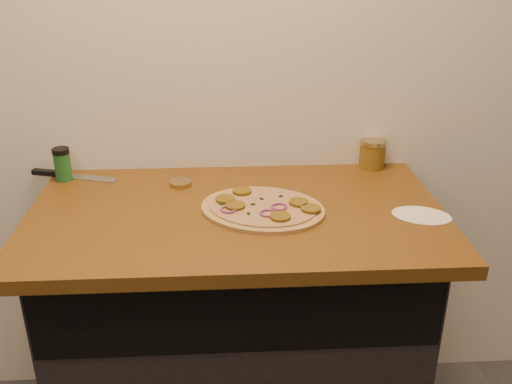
{
  "coord_description": "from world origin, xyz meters",
  "views": [
    {
      "loc": [
        -0.03,
        -0.07,
        1.63
      ],
      "look_at": [
        0.06,
        1.43,
        0.95
      ],
      "focal_mm": 40.0,
      "sensor_mm": 36.0,
      "label": 1
    }
  ],
  "objects": [
    {
      "name": "cabinet",
      "position": [
        0.0,
        1.45,
        0.43
      ],
      "size": [
        1.1,
        0.6,
        0.86
      ],
      "primitive_type": "cube",
      "color": "black",
      "rests_on": "ground"
    },
    {
      "name": "countertop",
      "position": [
        0.0,
        1.42,
        0.88
      ],
      "size": [
        1.2,
        0.7,
        0.04
      ],
      "primitive_type": "cube",
      "color": "brown",
      "rests_on": "cabinet"
    },
    {
      "name": "pizza",
      "position": [
        0.08,
        1.4,
        0.91
      ],
      "size": [
        0.45,
        0.45,
        0.02
      ],
      "color": "tan",
      "rests_on": "countertop"
    },
    {
      "name": "chefs_knife",
      "position": [
        -0.55,
        1.69,
        0.91
      ],
      "size": [
        0.29,
        0.11,
        0.02
      ],
      "color": "#B7BAC1",
      "rests_on": "countertop"
    },
    {
      "name": "mason_jar_lid",
      "position": [
        -0.17,
        1.6,
        0.91
      ],
      "size": [
        0.08,
        0.08,
        0.02
      ],
      "primitive_type": "cylinder",
      "rotation": [
        0.0,
        0.0,
        0.15
      ],
      "color": "tan",
      "rests_on": "countertop"
    },
    {
      "name": "salsa_jar",
      "position": [
        0.47,
        1.72,
        0.95
      ],
      "size": [
        0.09,
        0.09,
        0.1
      ],
      "color": "#A63210",
      "rests_on": "countertop"
    },
    {
      "name": "spice_shaker",
      "position": [
        -0.55,
        1.67,
        0.95
      ],
      "size": [
        0.05,
        0.05,
        0.11
      ],
      "color": "#1C5A24",
      "rests_on": "countertop"
    },
    {
      "name": "flour_spill",
      "position": [
        0.52,
        1.35,
        0.9
      ],
      "size": [
        0.21,
        0.21,
        0.0
      ],
      "primitive_type": "cylinder",
      "rotation": [
        0.0,
        0.0,
        -0.34
      ],
      "color": "white",
      "rests_on": "countertop"
    }
  ]
}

